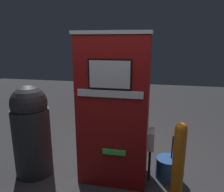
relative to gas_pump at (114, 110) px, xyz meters
The scene contains 5 objects.
ground_plane 1.00m from the gas_pump, 90.65° to the right, with size 14.00×14.00×0.00m, color #2D2D30.
gas_pump is the anchor object (origin of this frame).
safety_bollard 0.99m from the gas_pump, 25.46° to the right, with size 0.13×0.13×1.00m.
trash_bin 1.18m from the gas_pump, behind, with size 0.51×0.51×1.27m.
squeegee_bucket 1.10m from the gas_pump, 10.53° to the left, with size 0.31×0.31×0.64m.
Camera 1 is at (0.52, -2.36, 1.83)m, focal length 35.00 mm.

